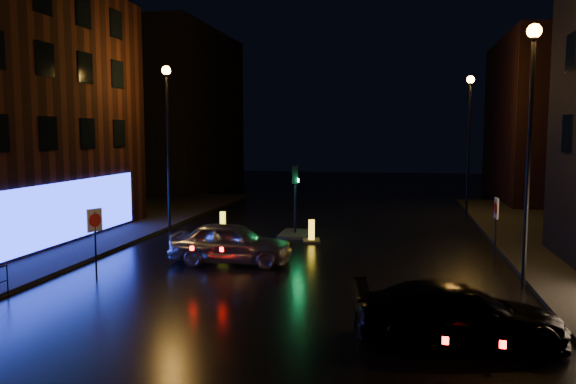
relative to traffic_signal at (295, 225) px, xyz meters
The scene contains 13 objects.
ground 14.06m from the traffic_signal, 85.10° to the right, with size 120.00×120.00×0.00m, color black.
building_far_left 26.50m from the traffic_signal, 125.18° to the left, with size 8.00×16.00×14.00m, color black.
building_far_right 24.83m from the traffic_signal, 48.01° to the left, with size 8.00×14.00×12.00m, color black.
street_lamp_lfar 8.32m from the traffic_signal, behind, with size 0.44×0.44×8.37m.
street_lamp_rnear 13.06m from the traffic_signal, 41.63° to the right, with size 0.44×0.44×8.37m.
street_lamp_rfar 13.06m from the traffic_signal, 41.63° to the left, with size 0.44×0.44×8.37m.
traffic_signal is the anchor object (origin of this frame).
silver_hatchback 6.58m from the traffic_signal, 101.56° to the right, with size 1.89×4.69×1.60m, color #B0B3B8.
dark_sedan 14.89m from the traffic_signal, 64.31° to the right, with size 2.02×4.96×1.44m, color black.
bollard_near 1.89m from the traffic_signal, 55.68° to the right, with size 0.99×1.29×1.02m.
bollard_far 4.10m from the traffic_signal, 168.10° to the left, with size 0.76×1.10×0.93m.
road_sign_left 10.89m from the traffic_signal, 119.34° to the right, with size 0.29×0.55×2.41m.
road_sign_right 9.68m from the traffic_signal, 23.83° to the right, with size 0.09×0.60×2.48m.
Camera 1 is at (3.79, -12.89, 4.99)m, focal length 35.00 mm.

